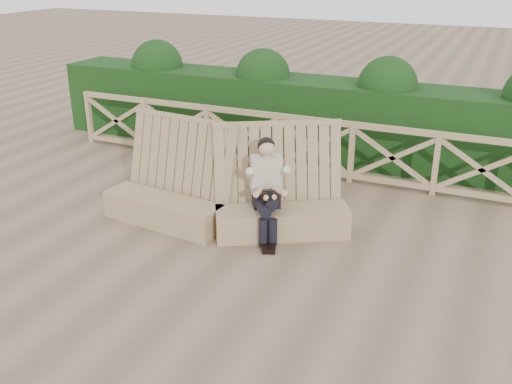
% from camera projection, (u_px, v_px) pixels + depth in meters
% --- Properties ---
extents(ground, '(60.00, 60.00, 0.00)m').
position_uv_depth(ground, '(224.00, 263.00, 7.47)').
color(ground, brown).
rests_on(ground, ground).
extents(bench, '(3.66, 1.62, 1.55)m').
position_uv_depth(bench, '(223.00, 203.00, 8.32)').
color(bench, '#927653').
rests_on(bench, ground).
extents(woman, '(0.69, 0.93, 1.43)m').
position_uv_depth(woman, '(267.00, 186.00, 7.94)').
color(woman, black).
rests_on(woman, ground).
extents(guardrail, '(10.10, 0.09, 1.10)m').
position_uv_depth(guardrail, '(312.00, 147.00, 10.21)').
color(guardrail, '#9A7D5A').
rests_on(guardrail, ground).
extents(hedge, '(12.00, 1.20, 1.50)m').
position_uv_depth(hedge, '(333.00, 120.00, 11.14)').
color(hedge, black).
rests_on(hedge, ground).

